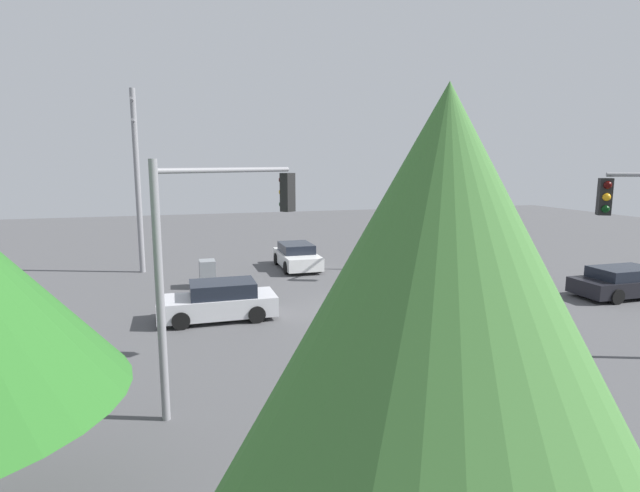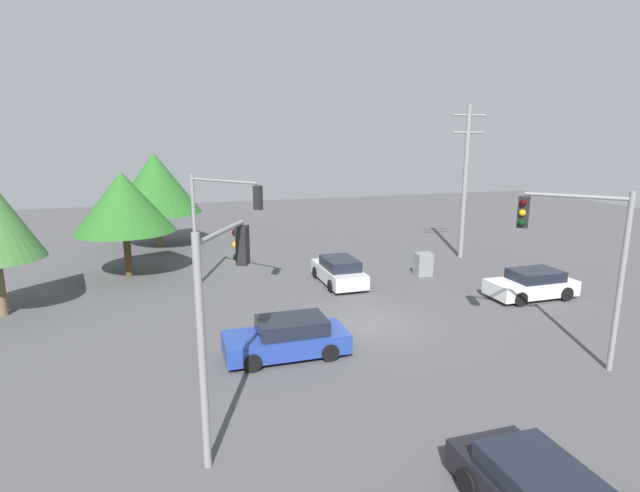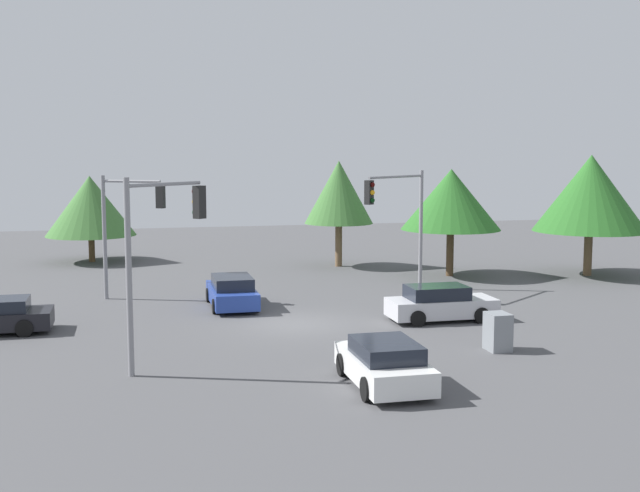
{
  "view_description": "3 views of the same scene",
  "coord_description": "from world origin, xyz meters",
  "px_view_note": "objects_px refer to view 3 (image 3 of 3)",
  "views": [
    {
      "loc": [
        17.12,
        -7.04,
        5.57
      ],
      "look_at": [
        -0.6,
        -1.85,
        2.52
      ],
      "focal_mm": 28.0,
      "sensor_mm": 36.0,
      "label": 1
    },
    {
      "loc": [
        7.61,
        17.65,
        7.49
      ],
      "look_at": [
        1.49,
        -2.03,
        2.9
      ],
      "focal_mm": 28.0,
      "sensor_mm": 36.0,
      "label": 2
    },
    {
      "loc": [
        -29.5,
        6.02,
        6.61
      ],
      "look_at": [
        -0.14,
        -0.94,
        3.0
      ],
      "focal_mm": 45.0,
      "sensor_mm": 36.0,
      "label": 3
    }
  ],
  "objects_px": {
    "traffic_signal_cross": "(400,209)",
    "electrical_cabinet": "(498,332)",
    "sedan_blue": "(232,292)",
    "sedan_white": "(384,364)",
    "traffic_signal_main": "(128,216)",
    "traffic_signal_aux": "(160,238)",
    "sedan_silver": "(440,304)"
  },
  "relations": [
    {
      "from": "sedan_blue",
      "to": "traffic_signal_aux",
      "type": "relative_size",
      "value": 0.73
    },
    {
      "from": "traffic_signal_cross",
      "to": "electrical_cabinet",
      "type": "distance_m",
      "value": 11.25
    },
    {
      "from": "traffic_signal_main",
      "to": "traffic_signal_cross",
      "type": "xyz_separation_m",
      "value": [
        -1.31,
        -12.09,
        0.19
      ]
    },
    {
      "from": "traffic_signal_main",
      "to": "traffic_signal_aux",
      "type": "height_order",
      "value": "traffic_signal_aux"
    },
    {
      "from": "traffic_signal_main",
      "to": "electrical_cabinet",
      "type": "bearing_deg",
      "value": -16.88
    },
    {
      "from": "sedan_silver",
      "to": "traffic_signal_cross",
      "type": "bearing_deg",
      "value": 176.87
    },
    {
      "from": "traffic_signal_main",
      "to": "electrical_cabinet",
      "type": "relative_size",
      "value": 4.38
    },
    {
      "from": "traffic_signal_cross",
      "to": "electrical_cabinet",
      "type": "bearing_deg",
      "value": 50.93
    },
    {
      "from": "sedan_silver",
      "to": "traffic_signal_main",
      "type": "relative_size",
      "value": 0.76
    },
    {
      "from": "sedan_blue",
      "to": "traffic_signal_aux",
      "type": "bearing_deg",
      "value": -110.11
    },
    {
      "from": "sedan_white",
      "to": "traffic_signal_aux",
      "type": "xyz_separation_m",
      "value": [
        3.56,
        6.0,
        3.34
      ]
    },
    {
      "from": "traffic_signal_aux",
      "to": "sedan_white",
      "type": "bearing_deg",
      "value": -73.25
    },
    {
      "from": "traffic_signal_aux",
      "to": "electrical_cabinet",
      "type": "bearing_deg",
      "value": -45.43
    },
    {
      "from": "traffic_signal_cross",
      "to": "sedan_white",
      "type": "bearing_deg",
      "value": 31.67
    },
    {
      "from": "traffic_signal_main",
      "to": "traffic_signal_aux",
      "type": "xyz_separation_m",
      "value": [
        -11.5,
        -0.93,
        0.23
      ]
    },
    {
      "from": "sedan_silver",
      "to": "sedan_white",
      "type": "height_order",
      "value": "sedan_silver"
    },
    {
      "from": "sedan_blue",
      "to": "traffic_signal_cross",
      "type": "relative_size",
      "value": 0.75
    },
    {
      "from": "sedan_white",
      "to": "electrical_cabinet",
      "type": "distance_m",
      "value": 5.76
    },
    {
      "from": "traffic_signal_aux",
      "to": "electrical_cabinet",
      "type": "height_order",
      "value": "traffic_signal_aux"
    },
    {
      "from": "sedan_silver",
      "to": "traffic_signal_aux",
      "type": "distance_m",
      "value": 12.14
    },
    {
      "from": "sedan_blue",
      "to": "traffic_signal_aux",
      "type": "distance_m",
      "value": 10.03
    },
    {
      "from": "traffic_signal_aux",
      "to": "electrical_cabinet",
      "type": "distance_m",
      "value": 11.43
    },
    {
      "from": "sedan_blue",
      "to": "traffic_signal_main",
      "type": "relative_size",
      "value": 0.77
    },
    {
      "from": "electrical_cabinet",
      "to": "traffic_signal_aux",
      "type": "bearing_deg",
      "value": 87.1
    },
    {
      "from": "electrical_cabinet",
      "to": "sedan_blue",
      "type": "bearing_deg",
      "value": 39.05
    },
    {
      "from": "sedan_silver",
      "to": "traffic_signal_aux",
      "type": "height_order",
      "value": "traffic_signal_aux"
    },
    {
      "from": "sedan_silver",
      "to": "sedan_white",
      "type": "distance_m",
      "value": 9.26
    },
    {
      "from": "sedan_blue",
      "to": "sedan_white",
      "type": "height_order",
      "value": "sedan_blue"
    },
    {
      "from": "sedan_blue",
      "to": "traffic_signal_aux",
      "type": "xyz_separation_m",
      "value": [
        -8.89,
        3.25,
        3.34
      ]
    },
    {
      "from": "sedan_blue",
      "to": "traffic_signal_cross",
      "type": "distance_m",
      "value": 8.66
    },
    {
      "from": "traffic_signal_cross",
      "to": "traffic_signal_aux",
      "type": "distance_m",
      "value": 15.11
    },
    {
      "from": "sedan_white",
      "to": "sedan_silver",
      "type": "bearing_deg",
      "value": 58.48
    }
  ]
}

